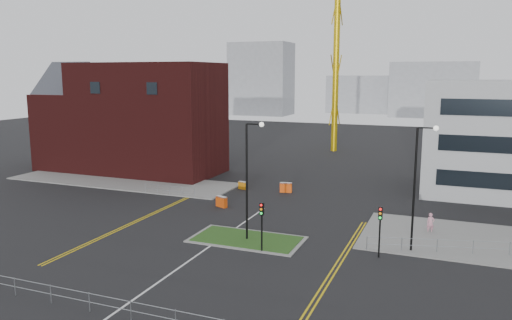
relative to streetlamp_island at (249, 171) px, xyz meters
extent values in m
plane|color=black|center=(-2.22, -8.00, -5.41)|extent=(200.00, 200.00, 0.00)
cube|color=slate|center=(-22.22, 14.00, -5.35)|extent=(28.00, 8.00, 0.12)
cube|color=slate|center=(-0.22, 0.00, -5.37)|extent=(8.60, 4.60, 0.08)
cube|color=#224416|center=(-0.22, 0.00, -5.35)|extent=(8.00, 4.00, 0.12)
cube|color=#3E100F|center=(-22.22, 20.00, 1.59)|extent=(18.00, 10.00, 14.00)
cube|color=black|center=(-26.22, 14.98, 5.59)|extent=(1.40, 0.10, 1.40)
cube|color=black|center=(-18.22, 14.98, 5.59)|extent=(1.40, 0.10, 1.40)
cube|color=#3E100F|center=(-34.22, 20.00, -0.41)|extent=(6.00, 10.00, 10.00)
cube|color=#2D3038|center=(-34.22, 20.00, 4.59)|extent=(6.40, 8.49, 8.49)
cylinder|color=gold|center=(-4.22, 47.00, 13.41)|extent=(1.00, 1.00, 37.64)
cylinder|color=black|center=(-0.22, 0.00, -0.91)|extent=(0.16, 0.16, 9.00)
cylinder|color=black|center=(0.38, 0.00, 3.59)|extent=(1.20, 0.10, 0.10)
sphere|color=silver|center=(0.98, 0.00, 3.59)|extent=(0.36, 0.36, 0.36)
cylinder|color=black|center=(11.78, 2.00, -0.91)|extent=(0.16, 0.16, 9.00)
cylinder|color=black|center=(12.38, 2.00, 3.59)|extent=(1.20, 0.10, 0.10)
sphere|color=silver|center=(12.98, 2.00, 3.59)|extent=(0.36, 0.36, 0.36)
cylinder|color=black|center=(1.78, -2.00, -3.91)|extent=(0.12, 0.12, 3.00)
cube|color=black|center=(1.78, -2.00, -2.21)|extent=(0.28, 0.22, 0.90)
sphere|color=red|center=(1.78, -2.13, -1.91)|extent=(0.18, 0.18, 0.18)
sphere|color=orange|center=(1.78, -2.13, -2.21)|extent=(0.18, 0.18, 0.18)
sphere|color=#0CCC33|center=(1.78, -2.13, -2.51)|extent=(0.18, 0.18, 0.18)
cylinder|color=black|center=(9.78, 0.00, -3.91)|extent=(0.12, 0.12, 3.00)
cube|color=black|center=(9.78, 0.00, -2.21)|extent=(0.28, 0.22, 0.90)
sphere|color=red|center=(9.78, -0.13, -1.91)|extent=(0.18, 0.18, 0.18)
sphere|color=orange|center=(9.78, -0.13, -2.21)|extent=(0.18, 0.18, 0.18)
sphere|color=#0CCC33|center=(9.78, -0.13, -2.51)|extent=(0.18, 0.18, 0.18)
cylinder|color=gray|center=(-2.22, -14.00, -4.36)|extent=(24.00, 0.04, 0.04)
cylinder|color=gray|center=(-2.22, -14.00, -4.86)|extent=(24.00, 0.04, 0.04)
cylinder|color=gray|center=(-13.22, 10.00, -4.36)|extent=(6.00, 0.04, 0.04)
cylinder|color=gray|center=(-13.22, 10.00, -4.86)|extent=(6.00, 0.04, 0.04)
cylinder|color=gray|center=(-16.22, 10.00, -4.86)|extent=(0.05, 0.05, 1.10)
cylinder|color=gray|center=(-10.22, 10.00, -4.86)|extent=(0.05, 0.05, 1.10)
cylinder|color=gray|center=(18.28, 3.50, -4.36)|extent=(19.01, 5.04, 0.04)
cylinder|color=gray|center=(18.28, 3.50, -4.86)|extent=(19.01, 5.04, 0.04)
cylinder|color=gray|center=(8.78, 1.00, -4.86)|extent=(0.05, 0.05, 1.10)
cube|color=silver|center=(-2.22, -6.00, -5.41)|extent=(0.15, 30.00, 0.01)
cube|color=gold|center=(-11.22, 2.00, -5.41)|extent=(0.12, 24.00, 0.01)
cube|color=gold|center=(-10.92, 2.00, -5.41)|extent=(0.12, 24.00, 0.01)
cube|color=gold|center=(7.28, -2.00, -5.41)|extent=(0.12, 20.00, 0.01)
cube|color=gold|center=(7.58, -2.00, -5.41)|extent=(0.12, 20.00, 0.01)
cube|color=gray|center=(-42.22, 112.00, 5.59)|extent=(18.00, 12.00, 22.00)
cube|color=gray|center=(7.78, 122.00, 2.59)|extent=(24.00, 12.00, 16.00)
cube|color=gray|center=(-10.22, 132.00, 0.59)|extent=(30.00, 12.00, 12.00)
imported|color=pink|center=(12.86, 6.97, -4.58)|extent=(0.69, 0.55, 1.66)
cube|color=#C46E0A|center=(-7.24, 15.60, -4.98)|extent=(1.10, 0.62, 0.87)
cube|color=silver|center=(-7.24, 15.60, -4.59)|extent=(1.10, 0.62, 0.10)
cube|color=#CE430B|center=(-6.22, 8.00, -4.89)|extent=(1.31, 0.89, 1.04)
cube|color=silver|center=(-6.22, 8.00, -4.42)|extent=(1.31, 0.89, 0.13)
cube|color=#F64F0D|center=(-2.34, 16.00, -4.88)|extent=(1.34, 0.66, 1.07)
cube|color=silver|center=(-2.34, 16.00, -4.40)|extent=(1.34, 0.66, 0.13)
camera|label=1|loc=(14.07, -34.02, 7.27)|focal=35.00mm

